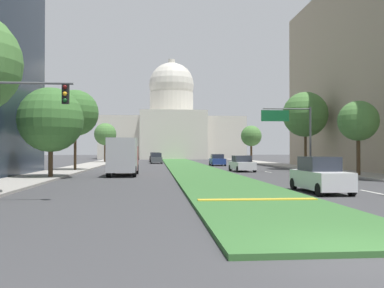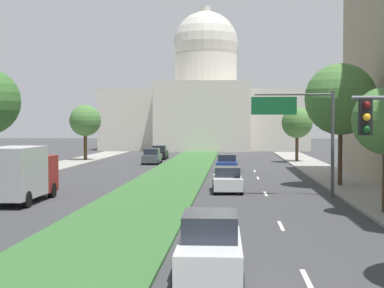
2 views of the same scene
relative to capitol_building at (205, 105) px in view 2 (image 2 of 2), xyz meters
The scene contains 16 objects.
ground_plane 51.48m from the capitol_building, 90.00° to the right, with size 260.00×260.00×0.00m, color #3D3D3F.
grass_median 56.58m from the capitol_building, 90.00° to the right, with size 5.55×92.97×0.14m, color #386B33.
lane_dashes_right 70.64m from the capitol_building, 84.19° to the right, with size 0.16×40.86×0.01m.
sidewalk_left 63.14m from the capitol_building, 102.38° to the right, with size 4.00×92.97×0.15m, color #9E9991.
sidewalk_right 63.14m from the capitol_building, 77.62° to the right, with size 4.00×92.97×0.15m, color #9E9991.
capitol_building is the anchor object (origin of this frame).
overhead_guide_sign 70.95m from the capitol_building, 82.46° to the right, with size 5.10×0.20×6.50m.
street_tree_right_far 66.07m from the capitol_building, 79.00° to the right, with size 5.07×5.07×8.77m.
street_tree_left_distant 39.72m from the capitol_building, 109.00° to the right, with size 3.81×3.81×6.86m.
street_tree_right_distant 40.41m from the capitol_building, 71.86° to the right, with size 3.64×3.64×6.50m.
sedan_lead_stopped 89.92m from the capitol_building, 87.23° to the right, with size 1.89×4.53×1.87m.
sedan_midblock 68.71m from the capitol_building, 86.10° to the right, with size 2.10×4.40×1.64m.
sedan_distant 52.61m from the capitol_building, 85.05° to the right, with size 2.09×4.54×1.63m.
sedan_far_horizon 42.59m from the capitol_building, 95.60° to the right, with size 1.95×4.63×1.75m.
sedan_very_far 33.79m from the capitol_building, 97.61° to the right, with size 2.05×4.73×1.77m.
box_truck_delivery 74.98m from the capitol_building, 95.37° to the right, with size 2.40×6.40×3.20m.
Camera 2 is at (4.96, -3.44, 4.42)m, focal length 53.55 mm.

